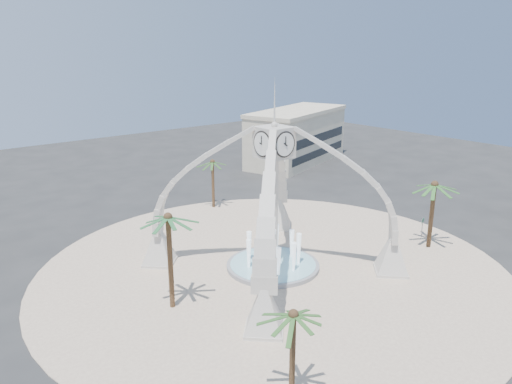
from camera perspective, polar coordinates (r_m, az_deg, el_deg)
ground at (r=43.67m, az=1.94°, el=-8.67°), size 140.00×140.00×0.00m
plaza at (r=43.66m, az=1.94°, el=-8.64°), size 40.00×40.00×0.06m
clock_tower at (r=41.33m, az=2.03°, el=-0.50°), size 17.94×17.94×16.30m
fountain at (r=43.55m, az=1.95°, el=-8.33°), size 8.00×8.00×3.62m
building_ne at (r=81.74m, az=4.68°, el=6.40°), size 21.87×14.17×8.60m
palm_east at (r=48.79m, az=19.74°, el=0.71°), size 5.38×5.38×7.02m
palm_west at (r=35.35m, az=-10.02°, el=-3.03°), size 4.48×4.48×7.78m
palm_north at (r=58.01m, az=-5.00°, el=3.38°), size 3.63×3.63×6.21m
palm_south at (r=26.48m, az=4.29°, el=-13.94°), size 4.59×4.59×5.92m
street_sign at (r=52.18m, az=18.51°, el=-3.38°), size 0.79×0.24×2.22m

